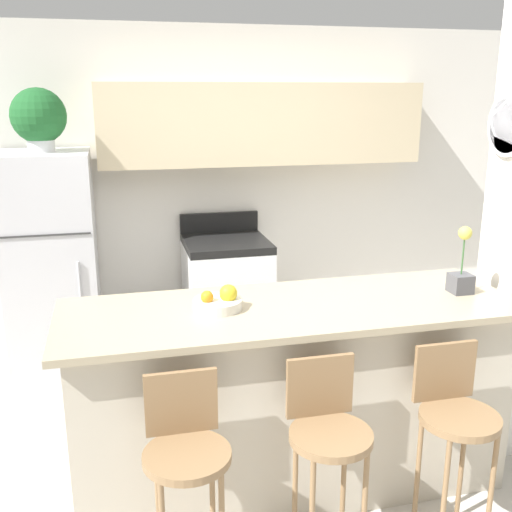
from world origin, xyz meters
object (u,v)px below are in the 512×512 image
object	(u,v)px
stove_range	(227,294)
trash_bin	(133,348)
bar_stool_left	(186,455)
potted_plant_on_fridge	(38,117)
fruit_bowl	(219,302)
bar_stool_mid	(328,435)
orchid_vase	(461,272)
refrigerator	(52,263)
bar_stool_right	(455,417)

from	to	relation	value
stove_range	trash_bin	world-z (taller)	stove_range
bar_stool_left	potted_plant_on_fridge	distance (m)	2.74
potted_plant_on_fridge	fruit_bowl	xyz separation A→B (m)	(0.94, -1.76, -0.81)
bar_stool_mid	potted_plant_on_fridge	world-z (taller)	potted_plant_on_fridge
bar_stool_mid	trash_bin	world-z (taller)	bar_stool_mid
bar_stool_left	orchid_vase	size ratio (longest dim) A/B	2.61
bar_stool_left	fruit_bowl	size ratio (longest dim) A/B	3.91
orchid_vase	potted_plant_on_fridge	bearing A→B (deg)	140.74
orchid_vase	bar_stool_mid	bearing A→B (deg)	-150.21
refrigerator	trash_bin	world-z (taller)	refrigerator
bar_stool_mid	orchid_vase	bearing A→B (deg)	29.79
stove_range	potted_plant_on_fridge	bearing A→B (deg)	-178.37
bar_stool_left	orchid_vase	xyz separation A→B (m)	(1.53, 0.53, 0.51)
fruit_bowl	refrigerator	bearing A→B (deg)	117.98
potted_plant_on_fridge	bar_stool_mid	bearing A→B (deg)	-60.99
bar_stool_mid	bar_stool_right	world-z (taller)	same
bar_stool_right	orchid_vase	bearing A→B (deg)	59.45
fruit_bowl	trash_bin	bearing A→B (deg)	104.68
refrigerator	fruit_bowl	bearing A→B (deg)	-62.02
refrigerator	bar_stool_mid	bearing A→B (deg)	-60.99
stove_range	orchid_vase	world-z (taller)	orchid_vase
stove_range	bar_stool_left	size ratio (longest dim) A/B	1.15
bar_stool_left	trash_bin	xyz separation A→B (m)	(-0.15, 2.09, -0.43)
fruit_bowl	trash_bin	distance (m)	1.79
refrigerator	potted_plant_on_fridge	distance (m)	1.05
refrigerator	orchid_vase	bearing A→B (deg)	-39.26
stove_range	orchid_vase	bearing A→B (deg)	-63.95
fruit_bowl	stove_range	bearing A→B (deg)	78.10
trash_bin	orchid_vase	bearing A→B (deg)	-42.97
bar_stool_left	trash_bin	world-z (taller)	bar_stool_left
bar_stool_left	bar_stool_mid	distance (m)	0.61
refrigerator	bar_stool_mid	distance (m)	2.68
bar_stool_right	potted_plant_on_fridge	world-z (taller)	potted_plant_on_fridge
potted_plant_on_fridge	refrigerator	bearing A→B (deg)	-65.33
bar_stool_mid	bar_stool_right	bearing A→B (deg)	0.00
bar_stool_left	trash_bin	bearing A→B (deg)	94.07
bar_stool_right	trash_bin	xyz separation A→B (m)	(-1.37, 2.09, -0.43)
refrigerator	potted_plant_on_fridge	world-z (taller)	potted_plant_on_fridge
stove_range	bar_stool_right	distance (m)	2.46
refrigerator	bar_stool_right	bearing A→B (deg)	-50.82
refrigerator	bar_stool_left	xyz separation A→B (m)	(0.69, -2.34, -0.20)
trash_bin	stove_range	bearing A→B (deg)	20.30
potted_plant_on_fridge	trash_bin	world-z (taller)	potted_plant_on_fridge
bar_stool_left	orchid_vase	bearing A→B (deg)	19.00
stove_range	bar_stool_right	xyz separation A→B (m)	(0.59, -2.38, 0.16)
bar_stool_left	potted_plant_on_fridge	xyz separation A→B (m)	(-0.69, 2.34, 1.25)
bar_stool_right	bar_stool_mid	bearing A→B (deg)	180.00
bar_stool_mid	trash_bin	bearing A→B (deg)	109.94
refrigerator	trash_bin	size ratio (longest dim) A/B	4.30
refrigerator	bar_stool_left	bearing A→B (deg)	-73.61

